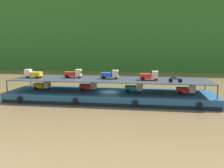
{
  "coord_description": "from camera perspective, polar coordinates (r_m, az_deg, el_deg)",
  "views": [
    {
      "loc": [
        6.16,
        -37.62,
        8.7
      ],
      "look_at": [
        0.37,
        0.0,
        2.7
      ],
      "focal_mm": 39.49,
      "sensor_mm": 36.0,
      "label": 1
    }
  ],
  "objects": [
    {
      "name": "mini_truck_upper_mid",
      "position": [
        40.28,
        -8.91,
        2.42
      ],
      "size": [
        2.76,
        1.24,
        1.38
      ],
      "color": "red",
      "rests_on": "cargo_rack"
    },
    {
      "name": "mini_truck_lower_mid",
      "position": [
        38.33,
        5.17,
        -0.86
      ],
      "size": [
        2.76,
        1.23,
        1.38
      ],
      "color": "teal",
      "rests_on": "cargo_barge"
    },
    {
      "name": "mini_truck_upper_bow",
      "position": [
        37.41,
        8.65,
        1.93
      ],
      "size": [
        2.76,
        1.24,
        1.38
      ],
      "color": "red",
      "rests_on": "cargo_rack"
    },
    {
      "name": "mini_truck_lower_stern",
      "position": [
        42.14,
        -15.83,
        -0.27
      ],
      "size": [
        2.76,
        1.23,
        1.38
      ],
      "color": "gold",
      "rests_on": "cargo_barge"
    },
    {
      "name": "mini_truck_upper_stern",
      "position": [
        41.63,
        -17.83,
        2.31
      ],
      "size": [
        2.77,
        1.25,
        1.38
      ],
      "color": "gold",
      "rests_on": "cargo_rack"
    },
    {
      "name": "cargo_barge",
      "position": [
        38.91,
        -0.54,
        -2.83
      ],
      "size": [
        32.06,
        9.14,
        1.5
      ],
      "color": "navy",
      "rests_on": "ground"
    },
    {
      "name": "mini_truck_lower_aft",
      "position": [
        39.92,
        -5.45,
        -0.47
      ],
      "size": [
        2.79,
        1.3,
        1.38
      ],
      "color": "red",
      "rests_on": "cargo_barge"
    },
    {
      "name": "mini_truck_lower_fore",
      "position": [
        38.23,
        16.79,
        -1.23
      ],
      "size": [
        2.79,
        1.29,
        1.38
      ],
      "color": "red",
      "rests_on": "cargo_barge"
    },
    {
      "name": "motorcycle_upper_port",
      "position": [
        35.81,
        14.44,
        1.02
      ],
      "size": [
        1.9,
        0.55,
        0.87
      ],
      "color": "black",
      "rests_on": "cargo_rack"
    },
    {
      "name": "mini_truck_upper_fore",
      "position": [
        38.51,
        -0.46,
        2.23
      ],
      "size": [
        2.75,
        1.22,
        1.38
      ],
      "color": "#1E47B7",
      "rests_on": "cargo_rack"
    },
    {
      "name": "ground_plane",
      "position": [
        39.1,
        -0.54,
        -3.9
      ],
      "size": [
        400.0,
        400.0,
        0.0
      ],
      "primitive_type": "plane",
      "color": "brown"
    },
    {
      "name": "hillside_far_bank",
      "position": [
        97.02,
        5.23,
        14.07
      ],
      "size": [
        126.87,
        31.72,
        30.9
      ],
      "color": "#286023",
      "rests_on": "ground"
    },
    {
      "name": "cargo_rack",
      "position": [
        38.48,
        -0.54,
        1.1
      ],
      "size": [
        30.46,
        7.71,
        2.0
      ],
      "color": "#2D333D",
      "rests_on": "cargo_barge"
    }
  ]
}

